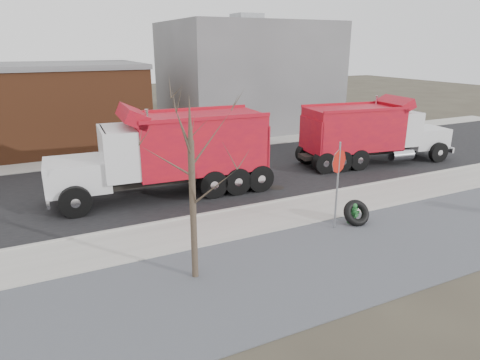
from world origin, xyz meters
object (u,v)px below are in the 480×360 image
stop_sign (338,172)px  fire_hydrant (354,214)px  truck_tire (356,213)px  dump_truck_red_b (171,150)px  dump_truck_red_a (371,131)px

stop_sign → fire_hydrant: bearing=5.7°
truck_tire → stop_sign: bearing=177.4°
dump_truck_red_b → truck_tire: bearing=132.6°
stop_sign → dump_truck_red_a: dump_truck_red_a is taller
fire_hydrant → truck_tire: (0.03, -0.11, 0.07)m
truck_tire → stop_sign: 1.96m
truck_tire → stop_sign: stop_sign is taller
fire_hydrant → truck_tire: truck_tire is taller
fire_hydrant → dump_truck_red_b: size_ratio=0.09×
fire_hydrant → dump_truck_red_b: bearing=139.1°
fire_hydrant → dump_truck_red_b: 8.08m
dump_truck_red_b → stop_sign: bearing=127.1°
stop_sign → dump_truck_red_b: (-4.10, 6.18, -0.14)m
fire_hydrant → dump_truck_red_a: bearing=54.0°
truck_tire → fire_hydrant: bearing=103.1°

